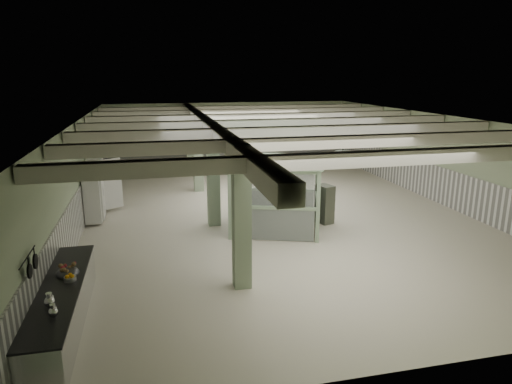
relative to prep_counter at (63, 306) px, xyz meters
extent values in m
plane|color=silver|center=(6.54, 7.00, -0.46)|extent=(20.00, 20.00, 0.00)
cube|color=beige|center=(6.54, 7.00, 3.14)|extent=(14.00, 20.00, 0.02)
cube|color=#B2C49C|center=(6.54, 17.00, 1.34)|extent=(14.00, 0.02, 3.60)
cube|color=#B2C49C|center=(6.54, -3.00, 1.34)|extent=(14.00, 0.02, 3.60)
cube|color=#B2C49C|center=(-0.46, 7.00, 1.34)|extent=(0.02, 20.00, 3.60)
cube|color=#B2C49C|center=(13.54, 7.00, 1.34)|extent=(0.02, 20.00, 3.60)
cube|color=white|center=(-0.44, 7.00, 0.29)|extent=(0.05, 19.90, 1.50)
cube|color=white|center=(13.51, 7.00, 0.29)|extent=(0.05, 19.90, 1.50)
cube|color=white|center=(6.54, 16.98, 0.29)|extent=(13.90, 0.05, 1.50)
cube|color=beige|center=(4.04, 7.00, 2.92)|extent=(0.45, 19.90, 0.40)
cube|color=beige|center=(6.54, -0.50, 2.96)|extent=(13.90, 0.35, 0.32)
cube|color=beige|center=(6.54, 2.00, 2.96)|extent=(13.90, 0.35, 0.32)
cube|color=beige|center=(6.54, 4.50, 2.96)|extent=(13.90, 0.35, 0.32)
cube|color=beige|center=(6.54, 7.00, 2.96)|extent=(13.90, 0.35, 0.32)
cube|color=beige|center=(6.54, 9.50, 2.96)|extent=(13.90, 0.35, 0.32)
cube|color=beige|center=(6.54, 12.00, 2.96)|extent=(13.90, 0.35, 0.32)
cube|color=beige|center=(6.54, 14.50, 2.96)|extent=(13.90, 0.35, 0.32)
cube|color=#8DA182|center=(4.04, 1.00, 1.34)|extent=(0.42, 0.42, 3.60)
cube|color=#8DA182|center=(4.04, 6.00, 1.34)|extent=(0.42, 0.42, 3.60)
cube|color=#8DA182|center=(4.04, 11.00, 1.34)|extent=(0.42, 0.42, 3.60)
cube|color=#8DA182|center=(4.04, 15.00, 1.34)|extent=(0.42, 0.42, 3.60)
cylinder|color=black|center=(-0.39, -0.60, 1.39)|extent=(0.02, 1.20, 0.02)
cone|color=#2C3A2B|center=(7.04, 2.00, 2.59)|extent=(0.44, 0.44, 0.22)
cone|color=#2C3A2B|center=(7.04, 7.50, 2.59)|extent=(0.44, 0.44, 0.22)
cone|color=#2C3A2B|center=(7.04, 12.50, 2.59)|extent=(0.44, 0.44, 0.22)
cube|color=silver|center=(0.00, 0.00, -0.02)|extent=(0.78, 4.66, 0.88)
cube|color=black|center=(0.00, 0.00, 0.43)|extent=(0.82, 4.70, 0.04)
cylinder|color=#B2B2B7|center=(0.16, 0.25, 0.48)|extent=(0.29, 0.29, 0.09)
cylinder|color=black|center=(-0.34, -0.77, 1.17)|extent=(0.04, 0.28, 0.28)
cylinder|color=black|center=(-0.34, -0.30, 1.17)|extent=(0.04, 0.30, 0.30)
cube|color=silver|center=(-0.11, 7.82, 0.56)|extent=(0.56, 2.24, 2.05)
cube|color=silver|center=(0.20, 7.31, 0.56)|extent=(0.06, 0.84, 1.95)
cube|color=silver|center=(0.32, 8.42, 0.56)|extent=(0.72, 0.53, 1.95)
cube|color=silver|center=(0.24, 7.31, 0.56)|extent=(0.02, 0.05, 0.30)
cube|color=silver|center=(0.24, 8.33, 0.56)|extent=(0.02, 0.05, 0.30)
cube|color=#91AE8B|center=(4.34, 4.39, 0.70)|extent=(0.15, 0.15, 2.32)
cube|color=#91AE8B|center=(5.11, 6.58, 0.70)|extent=(0.15, 0.15, 2.32)
cube|color=#91AE8B|center=(6.96, 3.47, 0.70)|extent=(0.15, 0.15, 2.32)
cube|color=#91AE8B|center=(7.73, 5.66, 0.70)|extent=(0.15, 0.15, 2.32)
cube|color=#91AE8B|center=(6.04, 5.03, 1.91)|extent=(3.71, 3.42, 0.12)
cube|color=white|center=(5.65, 3.93, 0.09)|extent=(2.45, 0.91, 1.05)
cube|color=silver|center=(5.65, 3.93, 1.32)|extent=(2.45, 0.91, 1.22)
cube|color=white|center=(6.42, 6.12, 0.09)|extent=(2.45, 0.91, 1.05)
cube|color=silver|center=(6.42, 6.12, 1.32)|extent=(2.45, 0.91, 1.22)
cube|color=white|center=(4.73, 5.49, 0.09)|extent=(0.76, 2.02, 1.05)
cube|color=silver|center=(4.73, 5.49, 1.32)|extent=(0.76, 2.02, 1.22)
cube|color=white|center=(7.35, 4.57, 0.09)|extent=(0.76, 2.02, 1.05)
cube|color=silver|center=(7.35, 4.57, 1.32)|extent=(0.76, 2.02, 1.22)
cube|color=#505446|center=(7.92, 5.32, 0.23)|extent=(0.63, 0.75, 1.38)
camera|label=1|loc=(1.99, -9.35, 4.72)|focal=32.00mm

